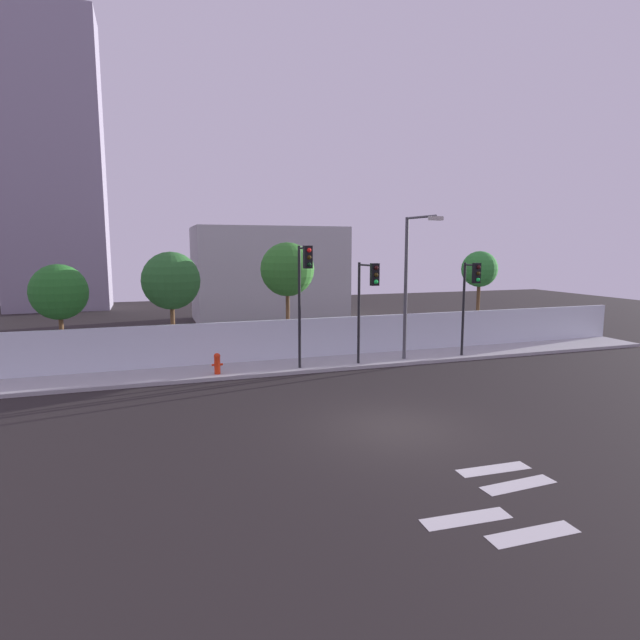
{
  "coord_description": "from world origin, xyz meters",
  "views": [
    {
      "loc": [
        -6.61,
        -12.78,
        5.16
      ],
      "look_at": [
        -0.09,
        6.5,
        2.3
      ],
      "focal_mm": 28.77,
      "sensor_mm": 36.0,
      "label": 1
    }
  ],
  "objects": [
    {
      "name": "traffic_light_right",
      "position": [
        7.36,
        7.08,
        3.33
      ],
      "size": [
        0.35,
        1.1,
        4.35
      ],
      "color": "black",
      "rests_on": "sidewalk"
    },
    {
      "name": "street_lamp_curbside",
      "position": [
        4.44,
        7.43,
        3.98
      ],
      "size": [
        0.63,
        2.21,
        6.37
      ],
      "color": "#4C4C51",
      "rests_on": "sidewalk"
    },
    {
      "name": "ground_plane",
      "position": [
        0.0,
        0.0,
        0.0
      ],
      "size": [
        80.0,
        80.0,
        0.0
      ],
      "primitive_type": "plane",
      "color": "black"
    },
    {
      "name": "perimeter_wall",
      "position": [
        0.0,
        9.49,
        1.05
      ],
      "size": [
        36.0,
        0.18,
        1.8
      ],
      "primitive_type": "cube",
      "color": "silver",
      "rests_on": "sidewalk"
    },
    {
      "name": "sidewalk",
      "position": [
        0.0,
        8.2,
        0.07
      ],
      "size": [
        36.0,
        2.4,
        0.15
      ],
      "primitive_type": "cube",
      "color": "#A9A9A9",
      "rests_on": "ground"
    },
    {
      "name": "low_building_distant",
      "position": [
        1.73,
        23.49,
        3.32
      ],
      "size": [
        10.45,
        6.0,
        6.63
      ],
      "primitive_type": "cube",
      "color": "#B0B0B0",
      "rests_on": "ground"
    },
    {
      "name": "roadside_tree_midright",
      "position": [
        -0.38,
        10.37,
        4.16
      ],
      "size": [
        2.51,
        2.51,
        5.44
      ],
      "color": "brown",
      "rests_on": "ground"
    },
    {
      "name": "roadside_tree_leftmost",
      "position": [
        -10.03,
        10.37,
        3.37
      ],
      "size": [
        2.28,
        2.28,
        4.53
      ],
      "color": "brown",
      "rests_on": "ground"
    },
    {
      "name": "roadside_tree_midleft",
      "position": [
        -5.61,
        10.37,
        3.75
      ],
      "size": [
        2.51,
        2.51,
        5.02
      ],
      "color": "brown",
      "rests_on": "ground"
    },
    {
      "name": "traffic_light_center",
      "position": [
        2.07,
        6.72,
        3.4
      ],
      "size": [
        0.35,
        1.76,
        4.41
      ],
      "color": "black",
      "rests_on": "sidewalk"
    },
    {
      "name": "crosswalk_marking",
      "position": [
        0.18,
        -4.53,
        0.0
      ],
      "size": [
        3.75,
        3.04,
        0.01
      ],
      "color": "silver",
      "rests_on": "ground"
    },
    {
      "name": "traffic_light_left",
      "position": [
        -0.58,
        7.11,
        3.84
      ],
      "size": [
        0.36,
        1.11,
        5.11
      ],
      "color": "black",
      "rests_on": "sidewalk"
    },
    {
      "name": "fire_hydrant",
      "position": [
        -4.08,
        7.57,
        0.61
      ],
      "size": [
        0.44,
        0.26,
        0.85
      ],
      "color": "red",
      "rests_on": "sidewalk"
    },
    {
      "name": "tower_on_skyline",
      "position": [
        -13.6,
        35.49,
        11.98
      ],
      "size": [
        7.93,
        5.0,
        23.97
      ],
      "primitive_type": "cube",
      "color": "gray",
      "rests_on": "ground"
    },
    {
      "name": "roadside_tree_rightmost",
      "position": [
        10.18,
        10.37,
        4.02
      ],
      "size": [
        1.9,
        1.9,
        5.01
      ],
      "color": "brown",
      "rests_on": "ground"
    }
  ]
}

